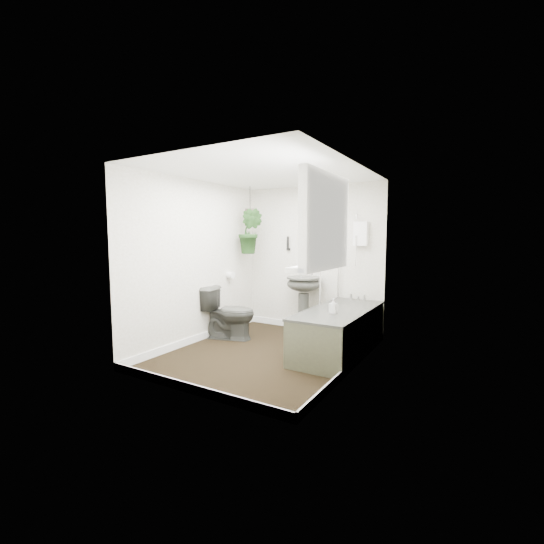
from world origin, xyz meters
The scene contains 22 objects.
floor centered at (0.00, 0.00, -0.01)m, with size 2.30×2.80×0.02m, color black.
ceiling centered at (0.00, 0.00, 2.31)m, with size 2.30×2.80×0.02m, color white.
wall_back centered at (0.00, 1.41, 1.15)m, with size 2.30×0.02×2.30m, color white.
wall_front centered at (0.00, -1.41, 1.15)m, with size 2.30×0.02×2.30m, color white.
wall_left centered at (-1.16, 0.00, 1.15)m, with size 0.02×2.80×2.30m, color white.
wall_right centered at (1.16, 0.00, 1.15)m, with size 0.02×2.80×2.30m, color white.
skirting centered at (0.00, 0.00, 0.05)m, with size 2.30×2.80×0.10m, color white.
bathtub centered at (0.80, 0.50, 0.29)m, with size 0.72×1.72×0.58m, color #363732, non-canonical shape.
bath_screen centered at (0.47, 0.99, 1.28)m, with size 0.04×0.72×1.40m, color silver, non-canonical shape.
shower_box centered at (0.80, 1.34, 1.55)m, with size 0.20×0.10×0.35m, color white.
oval_mirror centered at (-0.02, 1.37, 1.50)m, with size 0.46×0.03×0.62m, color #B7AF8C.
wall_sconce centered at (-0.42, 1.36, 1.40)m, with size 0.04×0.04×0.22m, color black.
toilet_roll_holder centered at (-1.10, 0.70, 0.90)m, with size 0.11×0.11×0.11m, color white.
window_recess centered at (1.09, -0.70, 1.65)m, with size 0.08×1.00×0.90m, color white.
window_sill centered at (1.02, -0.70, 1.23)m, with size 0.18×1.00×0.04m, color white.
window_blinds centered at (1.04, -0.70, 1.65)m, with size 0.01×0.86×0.76m, color white.
toilet centered at (-0.84, 0.33, 0.39)m, with size 0.43×0.76×0.77m, color #363732.
pedestal_sink centered at (-0.02, 1.14, 0.45)m, with size 0.52×0.45×0.89m, color #363732, non-canonical shape.
sill_plant centered at (0.99, -0.52, 1.37)m, with size 0.21×0.18×0.23m, color black.
hanging_plant centered at (-0.88, 0.95, 1.59)m, with size 0.39×0.32×0.72m, color black.
soap_bottle centered at (0.82, 0.23, 0.67)m, with size 0.08×0.08×0.18m, color black.
hanging_pot centered at (-0.88, 0.95, 1.89)m, with size 0.16×0.16×0.12m, color #483C32.
Camera 1 is at (2.40, -3.90, 1.52)m, focal length 24.00 mm.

